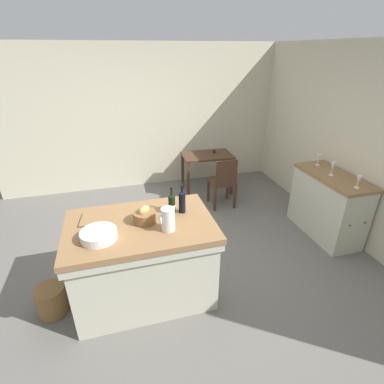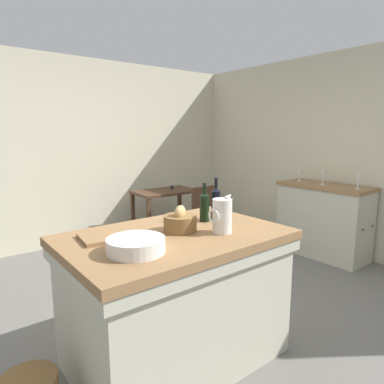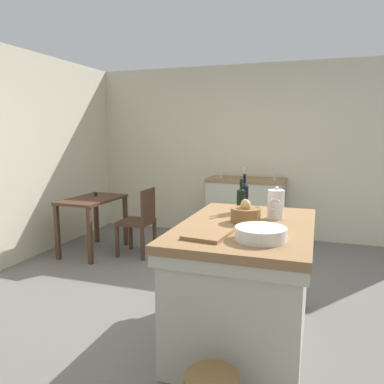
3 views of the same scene
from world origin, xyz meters
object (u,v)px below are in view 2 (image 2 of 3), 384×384
object	(u,v)px
side_cabinet	(323,220)
pitcher	(222,216)
wine_bottle_amber	(204,206)
wooden_chair	(197,215)
wine_glass_middle	(300,173)
cutting_board	(107,236)
writing_desk	(165,198)
bread_basket	(180,222)
island_table	(176,292)
wine_bottle_dark	(216,203)
wine_glass_far_left	(358,180)
wash_bowl	(136,245)
wine_glass_left	(323,174)

from	to	relation	value
side_cabinet	pitcher	world-z (taller)	pitcher
side_cabinet	wine_bottle_amber	bearing A→B (deg)	-170.58
wooden_chair	wine_glass_middle	world-z (taller)	wine_glass_middle
wooden_chair	cutting_board	xyz separation A→B (m)	(-1.95, -1.48, 0.45)
side_cabinet	wine_bottle_amber	world-z (taller)	wine_bottle_amber
pitcher	wine_glass_middle	size ratio (longest dim) A/B	1.65
writing_desk	bread_basket	distance (m)	2.73
island_table	wine_bottle_amber	bearing A→B (deg)	18.22
pitcher	wine_bottle_dark	size ratio (longest dim) A/B	0.84
cutting_board	wine_glass_far_left	world-z (taller)	wine_glass_far_left
wash_bowl	wine_glass_middle	bearing A→B (deg)	18.80
wash_bowl	wine_bottle_amber	size ratio (longest dim) A/B	1.14
bread_basket	wine_bottle_dark	distance (m)	0.42
wine_bottle_amber	wine_glass_middle	distance (m)	2.49
island_table	wine_glass_left	size ratio (longest dim) A/B	7.74
bread_basket	wine_bottle_amber	bearing A→B (deg)	17.86
wine_bottle_dark	pitcher	bearing A→B (deg)	-125.67
wash_bowl	wine_glass_far_left	xyz separation A→B (m)	(3.07, 0.25, 0.08)
island_table	wine_glass_left	world-z (taller)	wine_glass_left
wooden_chair	wine_glass_far_left	distance (m)	2.02
wash_bowl	wine_bottle_dark	xyz separation A→B (m)	(0.85, 0.27, 0.09)
wine_bottle_dark	bread_basket	bearing A→B (deg)	-167.64
side_cabinet	writing_desk	world-z (taller)	side_cabinet
writing_desk	wash_bowl	xyz separation A→B (m)	(-1.86, -2.49, 0.34)
wine_bottle_amber	wine_glass_left	size ratio (longest dim) A/B	1.53
writing_desk	wine_glass_left	xyz separation A→B (m)	(1.17, -1.81, 0.44)
writing_desk	island_table	bearing A→B (deg)	-122.38
wash_bowl	island_table	bearing A→B (deg)	22.55
wooden_chair	pitcher	world-z (taller)	pitcher
wine_glass_far_left	wine_glass_middle	world-z (taller)	wine_glass_middle
pitcher	wine_glass_left	world-z (taller)	pitcher
island_table	writing_desk	bearing A→B (deg)	57.62
side_cabinet	wine_glass_left	world-z (taller)	wine_glass_left
writing_desk	wooden_chair	world-z (taller)	wooden_chair
cutting_board	wine_bottle_dark	size ratio (longest dim) A/B	0.98
wine_glass_middle	wine_glass_left	bearing A→B (deg)	-99.95
cutting_board	wine_bottle_amber	distance (m)	0.77
wine_glass_middle	island_table	bearing A→B (deg)	-161.75
wine_bottle_amber	cutting_board	bearing A→B (deg)	174.86
side_cabinet	bread_basket	world-z (taller)	bread_basket
island_table	wooden_chair	size ratio (longest dim) A/B	1.66
island_table	bread_basket	size ratio (longest dim) A/B	6.51
wash_bowl	wine_glass_far_left	size ratio (longest dim) A/B	2.06
wine_glass_left	wash_bowl	bearing A→B (deg)	-167.41
side_cabinet	wine_glass_far_left	size ratio (longest dim) A/B	7.15
side_cabinet	wine_glass_far_left	bearing A→B (deg)	-91.43
wooden_chair	wine_glass_middle	xyz separation A→B (m)	(1.16, -0.77, 0.56)
wine_bottle_dark	wine_glass_left	xyz separation A→B (m)	(2.19, 0.41, 0.01)
island_table	pitcher	world-z (taller)	pitcher
wine_bottle_amber	wine_glass_middle	world-z (taller)	wine_bottle_amber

